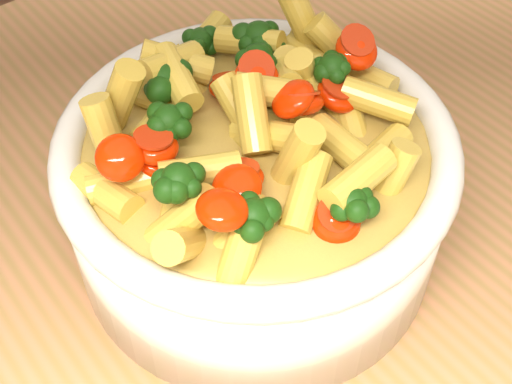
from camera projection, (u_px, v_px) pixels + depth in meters
table at (373, 265)px, 0.61m from camera, size 1.20×0.80×0.90m
serving_bowl at (256, 191)px, 0.46m from camera, size 0.25×0.25×0.11m
pasta_salad at (256, 114)px, 0.41m from camera, size 0.19×0.19×0.04m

